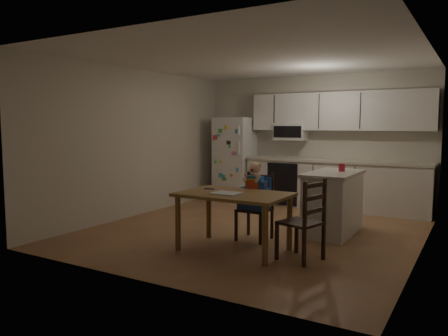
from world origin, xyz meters
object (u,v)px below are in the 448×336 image
Objects in this scene: refrigerator at (235,159)px; kitchen_island at (333,203)px; dining_table at (234,201)px; chair_booster at (256,192)px; red_cup at (342,167)px; chair_side at (307,215)px.

kitchen_island is at bearing -34.56° from refrigerator.
chair_booster is at bearing 90.00° from dining_table.
red_cup is (0.07, 0.15, 0.50)m from kitchen_island.
refrigerator is 1.60× the size of chair_booster.
red_cup is 1.86m from dining_table.
chair_booster is (-0.81, -0.84, 0.19)m from kitchen_island.
kitchen_island is 0.90× the size of dining_table.
refrigerator is at bearing 124.11° from chair_booster.
refrigerator is 1.27× the size of dining_table.
red_cup reaches higher than chair_side.
chair_side reaches higher than kitchen_island.
chair_side is at bearing -32.01° from chair_booster.
kitchen_island is at bearing 45.99° from chair_booster.
refrigerator is 15.35× the size of red_cup.
chair_booster is 1.12m from chair_side.
dining_table is (1.78, -3.24, -0.23)m from refrigerator.
dining_table is 1.41× the size of chair_side.
dining_table is at bearing -89.97° from chair_booster.
refrigerator reaches higher than chair_booster.
refrigerator is 4.22m from chair_side.
dining_table is 0.61m from chair_booster.
refrigerator reaches higher than kitchen_island.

